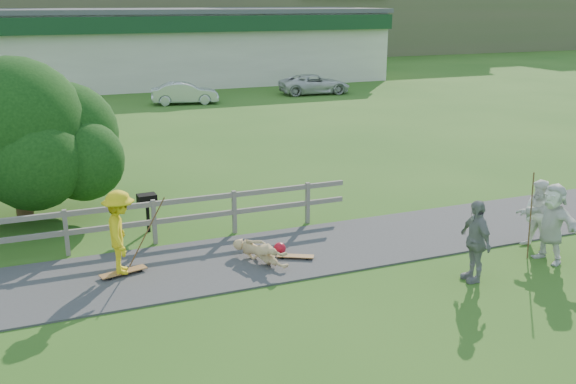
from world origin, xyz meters
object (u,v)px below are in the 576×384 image
Objects in this scene: spectator_d at (552,223)px; car_white at (315,84)px; spectator_b at (475,241)px; skater_rider at (121,237)px; bbq at (148,213)px; spectator_a at (540,216)px; tree at (18,153)px; car_silver at (185,93)px; skater_fallen at (260,252)px.

spectator_d is 27.29m from car_white.
skater_rider is at bearing -106.63° from spectator_b.
spectator_d is 9.57m from bbq.
skater_rider is 9.46m from spectator_a.
spectator_b is at bearing -87.98° from spectator_a.
spectator_a is 0.70m from spectator_d.
spectator_b is at bearing 168.00° from car_white.
tree is at bearing 143.61° from car_white.
skater_rider is 7.36m from spectator_b.
spectator_b is (6.75, -2.92, -0.02)m from skater_rider.
spectator_a is 13.12m from tree.
bbq is at bearing -131.88° from spectator_d.
tree reaches higher than skater_rider.
car_white is (6.24, 26.57, -0.29)m from spectator_d.
car_white is 25.62m from tree.
tree reaches higher than car_white.
spectator_a is at bearing -96.07° from skater_rider.
spectator_d is 0.48× the size of car_silver.
spectator_d reaches higher than spectator_a.
spectator_a is 0.28× the size of tree.
bbq is at bearing -38.08° from tree.
bbq is (-5.72, -20.33, -0.12)m from car_silver.
spectator_b is 7.95m from bbq.
spectator_b is 0.47× the size of car_silver.
spectator_d is at bearing -39.21° from spectator_a.
spectator_a is 2.63m from spectator_b.
tree is (-11.13, 6.88, 0.97)m from spectator_a.
car_white is at bearing 150.02° from spectator_a.
skater_rider is 2.78m from bbq.
skater_rider reaches higher than car_white.
spectator_b is 25.81m from car_silver.
car_silver is at bearing 56.58° from skater_fallen.
bbq is (2.89, -2.26, -1.31)m from tree.
tree is (-1.89, 4.82, 0.91)m from skater_rider.
car_silver is (3.79, 23.33, 0.34)m from skater_fallen.
spectator_d is at bearing -164.90° from car_silver.
spectator_d is 0.41× the size of car_white.
spectator_b is at bearing -57.20° from skater_fallen.
bbq is at bearing 174.34° from car_silver.
bbq is (-5.75, 5.48, -0.38)m from spectator_b.
skater_fallen is 7.29m from tree.
skater_fallen is at bearing -60.86° from bbq.
bbq reaches higher than skater_fallen.
spectator_b reaches higher than bbq.
car_silver is at bearing 176.57° from spectator_d.
spectator_b reaches higher than car_silver.
spectator_b is (-2.49, -0.86, 0.04)m from spectator_a.
skater_rider reaches higher than spectator_a.
skater_rider is at bearing -119.58° from spectator_a.
tree reaches higher than spectator_a.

